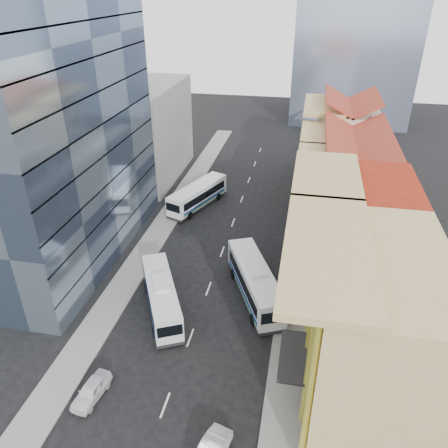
% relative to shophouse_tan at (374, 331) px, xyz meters
% --- Properties ---
extents(ground, '(200.00, 200.00, 0.00)m').
position_rel_shophouse_tan_xyz_m(ground, '(-14.00, -5.00, -6.00)').
color(ground, black).
rests_on(ground, ground).
extents(sidewalk_right, '(3.00, 90.00, 0.15)m').
position_rel_shophouse_tan_xyz_m(sidewalk_right, '(-5.50, 17.00, -5.92)').
color(sidewalk_right, slate).
rests_on(sidewalk_right, ground).
extents(sidewalk_left, '(3.00, 90.00, 0.15)m').
position_rel_shophouse_tan_xyz_m(sidewalk_left, '(-22.50, 17.00, -5.92)').
color(sidewalk_left, slate).
rests_on(sidewalk_left, ground).
extents(shophouse_tan, '(8.00, 14.00, 12.00)m').
position_rel_shophouse_tan_xyz_m(shophouse_tan, '(0.00, 0.00, 0.00)').
color(shophouse_tan, tan).
rests_on(shophouse_tan, ground).
extents(shophouse_red, '(8.00, 10.00, 12.00)m').
position_rel_shophouse_tan_xyz_m(shophouse_red, '(0.00, 12.00, 0.00)').
color(shophouse_red, maroon).
rests_on(shophouse_red, ground).
extents(shophouse_cream_near, '(8.00, 9.00, 10.00)m').
position_rel_shophouse_tan_xyz_m(shophouse_cream_near, '(0.00, 21.50, -1.00)').
color(shophouse_cream_near, beige).
rests_on(shophouse_cream_near, ground).
extents(shophouse_cream_mid, '(8.00, 9.00, 10.00)m').
position_rel_shophouse_tan_xyz_m(shophouse_cream_mid, '(0.00, 30.50, -1.00)').
color(shophouse_cream_mid, beige).
rests_on(shophouse_cream_mid, ground).
extents(shophouse_cream_far, '(8.00, 12.00, 11.00)m').
position_rel_shophouse_tan_xyz_m(shophouse_cream_far, '(0.00, 41.00, -0.50)').
color(shophouse_cream_far, beige).
rests_on(shophouse_cream_far, ground).
extents(office_tower, '(12.00, 26.00, 30.00)m').
position_rel_shophouse_tan_xyz_m(office_tower, '(-31.00, 14.00, 9.00)').
color(office_tower, '#425268').
rests_on(office_tower, ground).
extents(office_block_far, '(10.00, 18.00, 14.00)m').
position_rel_shophouse_tan_xyz_m(office_block_far, '(-30.00, 37.00, 1.00)').
color(office_block_far, gray).
rests_on(office_block_far, ground).
extents(bus_left_near, '(6.76, 10.37, 3.33)m').
position_rel_shophouse_tan_xyz_m(bus_left_near, '(-17.49, 6.04, -4.34)').
color(bus_left_near, silver).
rests_on(bus_left_near, ground).
extents(bus_left_far, '(6.26, 10.85, 3.43)m').
position_rel_shophouse_tan_xyz_m(bus_left_far, '(-19.50, 27.59, -4.29)').
color(bus_left_far, silver).
rests_on(bus_left_far, ground).
extents(bus_right, '(7.07, 11.45, 3.64)m').
position_rel_shophouse_tan_xyz_m(bus_right, '(-9.33, 9.65, -4.18)').
color(bus_right, silver).
rests_on(bus_right, ground).
extents(sedan_left, '(2.05, 3.97, 1.29)m').
position_rel_shophouse_tan_xyz_m(sedan_left, '(-19.50, -4.33, -5.36)').
color(sedan_left, white).
rests_on(sedan_left, ground).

